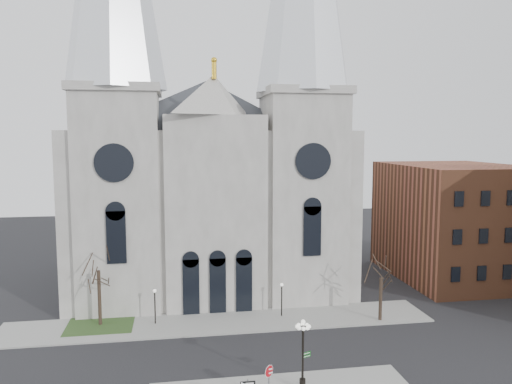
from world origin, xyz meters
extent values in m
plane|color=black|center=(0.00, 0.00, 0.00)|extent=(160.00, 160.00, 0.00)
cube|color=gray|center=(0.00, 11.00, 0.07)|extent=(40.00, 6.00, 0.14)
cube|color=#2A451D|center=(-11.00, 12.00, 0.09)|extent=(6.00, 5.00, 0.18)
cube|color=gray|center=(0.00, 26.00, 9.00)|extent=(30.00, 24.00, 18.00)
pyramid|color=#2D3035|center=(0.00, 26.00, 24.00)|extent=(33.00, 26.40, 6.00)
cube|color=gray|center=(-9.50, 17.50, 11.00)|extent=(8.00, 8.00, 22.00)
cylinder|color=black|center=(-9.50, 13.45, 15.00)|extent=(3.60, 0.30, 3.60)
cube|color=gray|center=(9.50, 17.50, 11.00)|extent=(8.00, 8.00, 22.00)
cylinder|color=black|center=(9.50, 13.45, 15.00)|extent=(3.60, 0.30, 3.60)
cube|color=gray|center=(0.00, 16.00, 9.75)|extent=(10.00, 5.00, 19.50)
pyramid|color=gray|center=(0.00, 16.00, 21.50)|extent=(11.00, 5.00, 4.00)
cube|color=brown|center=(30.00, 22.00, 7.00)|extent=(14.00, 18.00, 14.00)
cylinder|color=#2D2119|center=(-11.00, 12.00, 2.62)|extent=(0.32, 0.32, 5.25)
cylinder|color=#2D2119|center=(15.00, 9.00, 2.10)|extent=(0.32, 0.32, 4.20)
cylinder|color=black|center=(-6.00, 11.50, 1.64)|extent=(0.12, 0.12, 3.00)
sphere|color=white|center=(-6.00, 11.50, 3.24)|extent=(0.32, 0.32, 0.32)
cylinder|color=black|center=(6.00, 11.50, 1.64)|extent=(0.12, 0.12, 3.00)
sphere|color=white|center=(6.00, 11.50, 3.24)|extent=(0.32, 0.32, 0.32)
cylinder|color=slate|center=(1.89, -3.46, 1.30)|extent=(0.09, 0.09, 2.32)
cylinder|color=#AA0B14|center=(1.89, -3.46, 2.11)|extent=(0.78, 0.30, 0.81)
cylinder|color=white|center=(1.89, -3.46, 2.11)|extent=(0.83, 0.30, 0.87)
cube|color=white|center=(1.89, -3.46, 2.24)|extent=(0.43, 0.16, 0.10)
cube|color=white|center=(1.89, -3.46, 1.98)|extent=(0.48, 0.18, 0.10)
cylinder|color=black|center=(4.42, -2.54, 2.33)|extent=(0.15, 0.15, 4.38)
cylinder|color=black|center=(4.42, -2.54, 0.52)|extent=(0.42, 0.42, 0.76)
sphere|color=white|center=(4.42, -2.54, 4.95)|extent=(0.31, 0.31, 0.31)
cube|color=black|center=(0.30, -4.78, 2.06)|extent=(0.96, 0.05, 0.31)
cylinder|color=slate|center=(4.54, -1.91, 1.33)|extent=(0.10, 0.10, 2.39)
cube|color=#0B5111|center=(4.90, -1.76, 2.37)|extent=(0.63, 0.28, 0.16)
cube|color=#0B5111|center=(4.90, -1.76, 2.15)|extent=(0.63, 0.28, 0.16)
camera|label=1|loc=(-3.99, -34.10, 17.42)|focal=35.00mm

